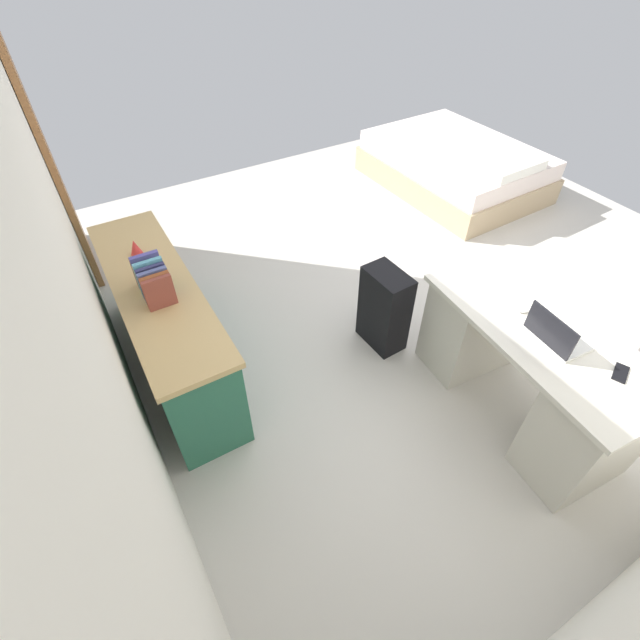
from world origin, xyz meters
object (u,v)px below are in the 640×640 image
at_px(desk, 526,369).
at_px(figurine_small, 135,247).
at_px(cell_phone_near_laptop, 621,373).
at_px(laptop, 555,335).
at_px(bed, 455,166).
at_px(credenza, 167,327).
at_px(suitcase_black, 384,309).
at_px(computer_mouse, 524,309).
at_px(office_chair, 611,319).

relative_size(desk, figurine_small, 13.52).
bearing_deg(cell_phone_near_laptop, laptop, -5.09).
relative_size(cell_phone_near_laptop, figurine_small, 1.24).
relative_size(bed, laptop, 5.94).
distance_m(credenza, cell_phone_near_laptop, 2.75).
xyz_separation_m(bed, laptop, (-2.67, 1.86, 0.55)).
relative_size(credenza, cell_phone_near_laptop, 13.24).
distance_m(credenza, suitcase_black, 1.55).
relative_size(desk, credenza, 0.83).
bearing_deg(credenza, cell_phone_near_laptop, -135.63).
relative_size(bed, figurine_small, 17.63).
relative_size(credenza, bed, 0.93).
distance_m(laptop, figurine_small, 2.67).
relative_size(desk, computer_mouse, 14.87).
bearing_deg(computer_mouse, credenza, 58.37).
bearing_deg(desk, credenza, 50.31).
bearing_deg(office_chair, laptop, 95.70).
bearing_deg(credenza, computer_mouse, -126.08).
xyz_separation_m(desk, computer_mouse, (0.17, -0.02, 0.37)).
distance_m(desk, computer_mouse, 0.41).
relative_size(office_chair, figurine_small, 8.55).
xyz_separation_m(office_chair, bed, (2.58, -0.98, -0.18)).
bearing_deg(computer_mouse, desk, 178.42).
xyz_separation_m(suitcase_black, cell_phone_near_laptop, (-1.38, -0.46, 0.42)).
distance_m(desk, laptop, 0.42).
bearing_deg(suitcase_black, cell_phone_near_laptop, -164.37).
bearing_deg(suitcase_black, credenza, 65.80).
height_order(bed, suitcase_black, suitcase_black).
height_order(bed, figurine_small, figurine_small).
xyz_separation_m(credenza, computer_mouse, (-1.35, -1.85, 0.38)).
height_order(desk, cell_phone_near_laptop, cell_phone_near_laptop).
height_order(desk, laptop, laptop).
bearing_deg(figurine_small, laptop, -137.90).
bearing_deg(computer_mouse, suitcase_black, 31.95).
bearing_deg(figurine_small, cell_phone_near_laptop, -140.66).
xyz_separation_m(credenza, suitcase_black, (-0.57, -1.44, -0.06)).
bearing_deg(office_chair, computer_mouse, 78.39).
distance_m(desk, bed, 3.16).
distance_m(office_chair, laptop, 0.96).
distance_m(desk, credenza, 2.38).
height_order(suitcase_black, figurine_small, figurine_small).
bearing_deg(cell_phone_near_laptop, computer_mouse, -18.52).
distance_m(desk, office_chair, 0.84).
bearing_deg(suitcase_black, bed, -56.37).
xyz_separation_m(office_chair, figurine_small, (1.90, 2.67, 0.40)).
distance_m(credenza, figurine_small, 0.58).
relative_size(credenza, laptop, 5.52).
height_order(office_chair, cell_phone_near_laptop, office_chair).
xyz_separation_m(office_chair, laptop, (-0.09, 0.88, 0.37)).
height_order(suitcase_black, cell_phone_near_laptop, cell_phone_near_laptop).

